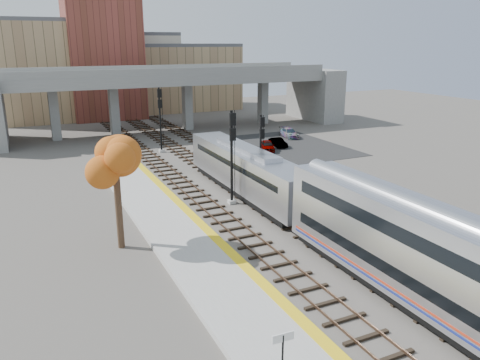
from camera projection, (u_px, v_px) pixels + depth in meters
name	position (u px, v px, depth m)	size (l,w,h in m)	color
ground	(315.00, 250.00, 30.25)	(160.00, 160.00, 0.00)	#47423D
platform	(211.00, 270.00, 27.24)	(4.50, 60.00, 0.35)	#9E9E99
yellow_strip	(240.00, 261.00, 27.97)	(0.70, 60.00, 0.01)	yellow
tracks	(244.00, 193.00, 41.45)	(10.70, 95.00, 0.25)	black
overpass	(174.00, 92.00, 69.63)	(54.00, 12.00, 9.50)	slate
buildings_far	(119.00, 70.00, 86.25)	(43.00, 21.00, 20.60)	tan
parking_lot	(283.00, 146.00, 60.25)	(14.00, 18.00, 0.04)	black
locomotive	(246.00, 170.00, 40.56)	(3.02, 19.05, 4.10)	#A8AAB2
coach	(469.00, 280.00, 20.81)	(3.03, 25.00, 5.00)	#A8AAB2
signal_mast_near	(232.00, 157.00, 37.83)	(0.60, 0.64, 7.77)	#9E9E99
signal_mast_mid	(261.00, 153.00, 42.09)	(0.60, 0.64, 6.76)	#9E9E99
signal_mast_far	(160.00, 120.00, 55.89)	(0.60, 0.64, 7.81)	#9E9E99
station_sign	(283.00, 348.00, 17.46)	(0.90, 0.08, 2.27)	black
tree	(115.00, 167.00, 29.19)	(3.60, 3.60, 7.34)	#382619
car_a	(268.00, 146.00, 57.47)	(1.50, 3.72, 1.27)	#99999E
car_b	(278.00, 143.00, 59.65)	(1.19, 3.40, 1.12)	#99999E
car_c	(289.00, 133.00, 65.61)	(1.74, 4.28, 1.24)	#99999E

